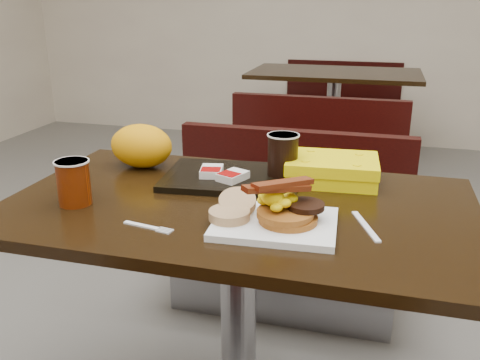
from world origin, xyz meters
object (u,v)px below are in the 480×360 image
(fork, at_px, (141,225))
(knife, at_px, (366,226))
(bench_near_n, at_px, (284,229))
(bench_far_s, at_px, (320,150))
(table_far, at_px, (332,123))
(coffee_cup_far, at_px, (283,155))
(paper_bag, at_px, (141,146))
(table_near, at_px, (239,325))
(clamshell, at_px, (332,169))
(bench_far_n, at_px, (340,106))
(platter, at_px, (275,224))
(pancake_stack, at_px, (288,216))
(hashbrown_sleeve_left, at_px, (212,171))
(coffee_cup_near, at_px, (74,183))
(tray, at_px, (232,178))
(hashbrown_sleeve_right, at_px, (233,176))

(fork, height_order, knife, same)
(bench_near_n, bearing_deg, bench_far_s, 90.00)
(bench_near_n, bearing_deg, table_far, 90.00)
(coffee_cup_far, distance_m, paper_bag, 0.45)
(table_near, distance_m, clamshell, 0.52)
(bench_far_n, bearing_deg, platter, -87.96)
(pancake_stack, height_order, hashbrown_sleeve_left, pancake_stack)
(table_far, relative_size, bench_far_n, 1.20)
(platter, xyz_separation_m, coffee_cup_far, (-0.05, 0.32, 0.07))
(knife, bearing_deg, clamshell, 178.84)
(coffee_cup_near, distance_m, clamshell, 0.71)
(table_far, distance_m, bench_far_n, 0.70)
(bench_far_n, xyz_separation_m, knife, (0.32, -3.37, 0.39))
(coffee_cup_near, bearing_deg, pancake_stack, -0.17)
(pancake_stack, height_order, tray, pancake_stack)
(platter, distance_m, tray, 0.34)
(hashbrown_sleeve_left, relative_size, hashbrown_sleeve_right, 1.01)
(bench_far_s, xyz_separation_m, pancake_stack, (0.15, -2.02, 0.42))
(bench_far_s, bearing_deg, pancake_stack, -85.72)
(coffee_cup_far, bearing_deg, platter, -81.95)
(pancake_stack, bearing_deg, coffee_cup_far, 103.18)
(platter, bearing_deg, pancake_stack, 3.88)
(fork, relative_size, paper_bag, 0.66)
(fork, bearing_deg, table_near, 58.79)
(fork, distance_m, clamshell, 0.59)
(coffee_cup_near, height_order, coffee_cup_far, coffee_cup_far)
(bench_far_n, relative_size, coffee_cup_near, 8.68)
(bench_far_s, distance_m, coffee_cup_near, 2.11)
(coffee_cup_far, bearing_deg, bench_far_n, 91.41)
(coffee_cup_near, bearing_deg, paper_bag, 84.61)
(platter, xyz_separation_m, clamshell, (0.09, 0.36, 0.03))
(table_far, xyz_separation_m, knife, (0.32, -2.67, 0.38))
(table_near, bearing_deg, tray, 111.86)
(table_near, distance_m, tray, 0.42)
(pancake_stack, height_order, coffee_cup_far, coffee_cup_far)
(table_far, xyz_separation_m, paper_bag, (-0.37, -2.39, 0.44))
(coffee_cup_near, bearing_deg, coffee_cup_far, 33.66)
(knife, bearing_deg, bench_far_n, 164.29)
(platter, bearing_deg, bench_near_n, 95.01)
(bench_far_n, height_order, clamshell, clamshell)
(platter, bearing_deg, bench_far_s, 90.04)
(hashbrown_sleeve_left, relative_size, paper_bag, 0.42)
(clamshell, bearing_deg, knife, -73.82)
(pancake_stack, xyz_separation_m, hashbrown_sleeve_left, (-0.27, 0.26, -0.00))
(platter, xyz_separation_m, paper_bag, (-0.49, 0.33, 0.06))
(table_near, relative_size, hashbrown_sleeve_left, 14.54)
(coffee_cup_near, xyz_separation_m, hashbrown_sleeve_left, (0.28, 0.26, -0.03))
(table_far, bearing_deg, pancake_stack, -86.82)
(hashbrown_sleeve_left, bearing_deg, table_far, 75.98)
(paper_bag, bearing_deg, clamshell, 2.14)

